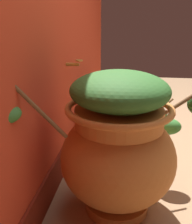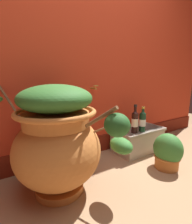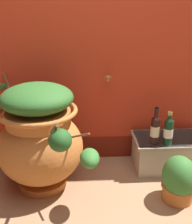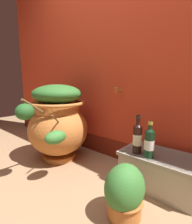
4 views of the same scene
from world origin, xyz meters
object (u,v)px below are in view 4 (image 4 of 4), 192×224
object	(u,v)px
wine_bottle_left	(137,137)
wine_bottle_middle	(149,142)
terracotta_urn	(58,122)
potted_shrub	(124,192)

from	to	relation	value
wine_bottle_left	wine_bottle_middle	world-z (taller)	wine_bottle_left
terracotta_urn	wine_bottle_middle	distance (m)	1.05
terracotta_urn	wine_bottle_middle	bearing A→B (deg)	5.24
terracotta_urn	wine_bottle_left	distance (m)	0.95
terracotta_urn	potted_shrub	bearing A→B (deg)	-13.74
wine_bottle_left	wine_bottle_middle	bearing A→B (deg)	-7.21
terracotta_urn	potted_shrub	distance (m)	1.11
wine_bottle_middle	potted_shrub	world-z (taller)	wine_bottle_middle
wine_bottle_left	terracotta_urn	bearing A→B (deg)	-173.32
wine_bottle_left	potted_shrub	xyz separation A→B (m)	(0.11, -0.37, -0.26)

